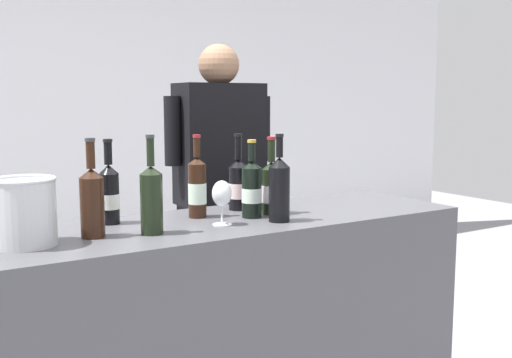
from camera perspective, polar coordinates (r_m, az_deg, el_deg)
name	(u,v)px	position (r m, az deg, el deg)	size (l,w,h in m)	color
wall_back	(55,98)	(4.77, -18.34, 7.27)	(8.00, 0.10, 2.80)	white
counter	(227,333)	(2.50, -2.75, -14.26)	(1.97, 0.59, 0.92)	#4C4C51
wine_bottle_0	(92,200)	(2.12, -15.16, -1.95)	(0.08, 0.08, 0.34)	black
wine_bottle_1	(271,187)	(2.47, 1.45, -0.79)	(0.08, 0.08, 0.32)	black
wine_bottle_2	(252,189)	(2.39, -0.41, -0.94)	(0.08, 0.08, 0.31)	black
wine_bottle_3	(151,198)	(2.13, -9.81, -1.75)	(0.08, 0.08, 0.35)	black
wine_bottle_4	(109,193)	(2.33, -13.63, -1.32)	(0.07, 0.07, 0.32)	black
wine_bottle_5	(238,184)	(2.56, -1.67, -0.47)	(0.08, 0.08, 0.32)	black
wine_bottle_6	(279,188)	(2.31, 2.21, -0.83)	(0.08, 0.08, 0.34)	black
wine_bottle_7	(197,187)	(2.40, -5.54, -0.78)	(0.07, 0.07, 0.33)	black
wine_glass	(222,195)	(2.25, -3.23, -1.55)	(0.07, 0.07, 0.17)	silver
ice_bucket	(25,211)	(2.07, -20.93, -2.86)	(0.20, 0.20, 0.22)	silver
person_server	(220,213)	(3.12, -3.41, -3.19)	(0.58, 0.26, 1.66)	black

